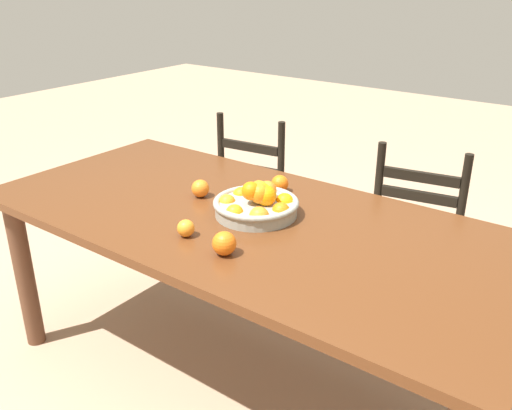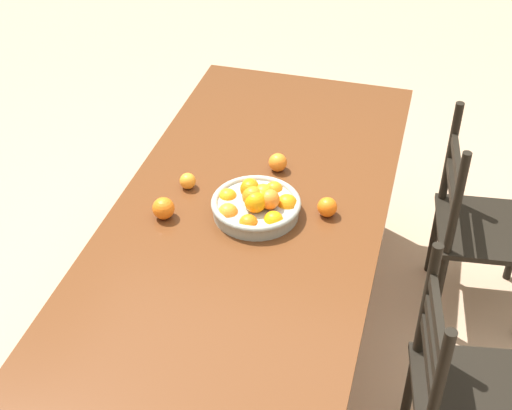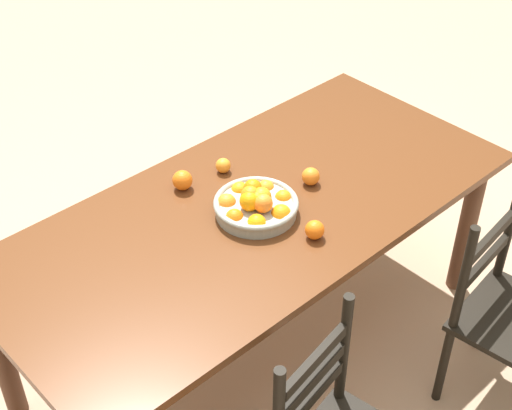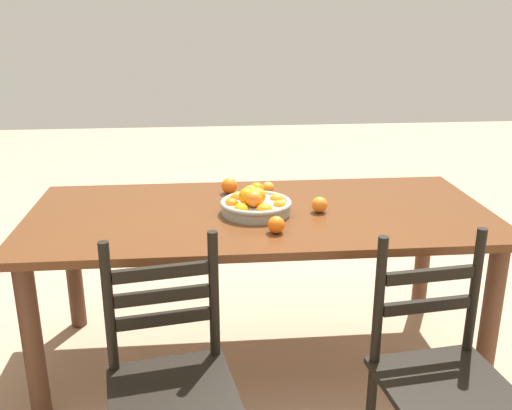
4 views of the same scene
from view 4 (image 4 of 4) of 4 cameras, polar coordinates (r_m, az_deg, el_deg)
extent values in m
plane|color=tan|center=(2.97, 0.38, -14.57)|extent=(12.00, 12.00, 0.00)
cube|color=#552D15|center=(2.64, 0.42, -0.96)|extent=(2.09, 0.97, 0.04)
cylinder|color=#553422|center=(3.35, 16.16, -4.32)|extent=(0.08, 0.08, 0.72)
cylinder|color=#553422|center=(3.21, -17.58, -5.52)|extent=(0.08, 0.08, 0.72)
cylinder|color=#553422|center=(2.72, 22.04, -10.60)|extent=(0.08, 0.08, 0.72)
cylinder|color=#553422|center=(2.54, -21.12, -12.67)|extent=(0.08, 0.08, 0.72)
cube|color=black|center=(2.00, -8.22, -17.96)|extent=(0.47, 0.47, 0.03)
cylinder|color=black|center=(2.30, -3.87, -19.40)|extent=(0.04, 0.04, 0.43)
cylinder|color=black|center=(2.01, -14.28, -9.76)|extent=(0.04, 0.04, 0.47)
cylinder|color=black|center=(2.04, -4.16, -8.81)|extent=(0.04, 0.04, 0.47)
cube|color=black|center=(2.05, -9.08, -10.99)|extent=(0.32, 0.08, 0.04)
cube|color=black|center=(2.01, -9.21, -8.81)|extent=(0.32, 0.08, 0.04)
cube|color=black|center=(1.97, -9.34, -6.55)|extent=(0.32, 0.08, 0.04)
cube|color=black|center=(2.14, 18.26, -16.68)|extent=(0.47, 0.47, 0.03)
cylinder|color=black|center=(2.47, 19.42, -17.69)|extent=(0.04, 0.04, 0.41)
cylinder|color=black|center=(2.07, 12.01, -9.21)|extent=(0.04, 0.04, 0.48)
cylinder|color=black|center=(2.24, 20.70, -7.90)|extent=(0.04, 0.04, 0.48)
cube|color=black|center=(2.17, 16.43, -9.48)|extent=(0.33, 0.06, 0.04)
cube|color=black|center=(2.11, 16.73, -6.63)|extent=(0.33, 0.06, 0.04)
cylinder|color=#95998D|center=(2.59, 0.00, -0.31)|extent=(0.31, 0.31, 0.05)
torus|color=#95998D|center=(2.59, 0.00, 0.22)|extent=(0.32, 0.32, 0.02)
sphere|color=orange|center=(2.58, -2.44, -0.07)|extent=(0.07, 0.07, 0.07)
sphere|color=orange|center=(2.51, -1.49, -0.61)|extent=(0.07, 0.07, 0.07)
sphere|color=orange|center=(2.49, 0.85, -0.70)|extent=(0.08, 0.08, 0.08)
sphere|color=orange|center=(2.56, 2.37, -0.21)|extent=(0.07, 0.07, 0.07)
sphere|color=orange|center=(2.65, 2.02, 0.43)|extent=(0.07, 0.07, 0.07)
sphere|color=orange|center=(2.69, 0.11, 0.77)|extent=(0.07, 0.07, 0.07)
sphere|color=orange|center=(2.66, -1.76, 0.56)|extent=(0.07, 0.07, 0.07)
sphere|color=orange|center=(2.59, 0.07, 1.48)|extent=(0.07, 0.07, 0.07)
sphere|color=orange|center=(2.56, -0.87, 0.86)|extent=(0.08, 0.08, 0.08)
sphere|color=orange|center=(2.57, -0.02, 0.84)|extent=(0.07, 0.07, 0.07)
sphere|color=orange|center=(2.55, 0.15, 0.89)|extent=(0.08, 0.08, 0.08)
sphere|color=orange|center=(2.55, -0.21, 0.79)|extent=(0.07, 0.07, 0.07)
sphere|color=orange|center=(2.52, -0.19, 0.59)|extent=(0.07, 0.07, 0.07)
sphere|color=orange|center=(2.58, -0.48, 1.14)|extent=(0.08, 0.08, 0.08)
sphere|color=orange|center=(2.87, 1.19, 1.70)|extent=(0.06, 0.06, 0.06)
sphere|color=orange|center=(2.88, -2.64, 1.91)|extent=(0.08, 0.08, 0.08)
sphere|color=orange|center=(2.37, 2.00, -1.96)|extent=(0.07, 0.07, 0.07)
sphere|color=orange|center=(2.62, 6.27, 0.03)|extent=(0.07, 0.07, 0.07)
camera|label=1|loc=(4.07, -19.06, 17.52)|focal=38.86mm
camera|label=2|loc=(2.70, -54.01, 28.22)|focal=51.29mm
camera|label=3|loc=(1.77, -74.53, 37.91)|focal=52.73mm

